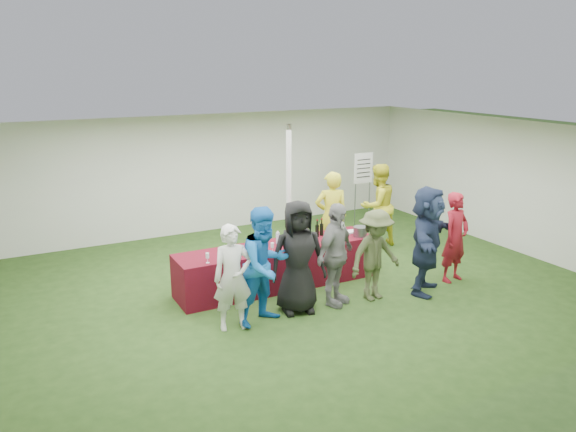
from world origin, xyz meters
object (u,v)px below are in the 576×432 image
customer_5 (427,240)px  customer_3 (335,255)px  customer_2 (298,257)px  staff_pourer (331,216)px  serving_table (278,266)px  customer_4 (375,255)px  staff_back (378,206)px  dump_bucket (360,231)px  wine_list_sign (363,174)px  customer_6 (455,237)px  customer_0 (233,278)px  customer_1 (265,266)px

customer_5 → customer_3: bearing=131.0°
customer_2 → customer_3: 0.66m
staff_pourer → customer_2: bearing=64.8°
customer_2 → customer_5: customer_5 is taller
serving_table → staff_pourer: bearing=25.5°
customer_4 → staff_back: bearing=46.6°
customer_4 → customer_5: customer_5 is taller
dump_bucket → customer_3: size_ratio=0.15×
customer_4 → customer_5: bearing=-15.2°
dump_bucket → staff_back: staff_back is taller
wine_list_sign → customer_4: bearing=-122.0°
serving_table → customer_5: 2.58m
dump_bucket → customer_2: size_ratio=0.14×
dump_bucket → customer_3: 1.41m
customer_3 → customer_6: (2.44, -0.11, -0.03)m
customer_0 → customer_4: bearing=7.0°
customer_1 → customer_4: 1.96m
staff_back → customer_0: (-4.18, -2.18, -0.10)m
serving_table → dump_bucket: size_ratio=14.36×
staff_pourer → customer_5: bearing=123.5°
serving_table → customer_6: (2.91, -1.22, 0.44)m
customer_1 → customer_3: 1.27m
customer_2 → customer_3: size_ratio=1.06×
dump_bucket → customer_3: (-1.10, -0.89, 0.00)m
customer_4 → customer_1: bearing=171.8°
customer_5 → customer_6: customer_5 is taller
customer_2 → customer_5: (2.29, -0.32, 0.03)m
customer_5 → customer_6: bearing=-27.9°
staff_back → customer_5: (-0.77, -2.42, 0.03)m
staff_back → customer_6: size_ratio=1.10×
serving_table → staff_pourer: size_ratio=2.01×
customer_0 → customer_5: bearing=5.1°
serving_table → customer_2: 1.20m
dump_bucket → wine_list_sign: (1.79, 2.49, 0.48)m
staff_pourer → customer_4: (-0.38, -1.97, -0.13)m
staff_pourer → customer_6: staff_pourer is taller
wine_list_sign → customer_6: wine_list_sign is taller
serving_table → staff_back: staff_back is taller
customer_5 → wine_list_sign: bearing=31.6°
staff_back → customer_0: size_ratio=1.12×
wine_list_sign → customer_3: 4.47m
customer_4 → customer_6: bearing=-5.7°
customer_3 → staff_pourer: bearing=31.9°
staff_back → customer_6: staff_back is taller
customer_6 → serving_table: bearing=145.6°
staff_pourer → customer_0: bearing=52.1°
dump_bucket → staff_pourer: size_ratio=0.14×
staff_pourer → customer_4: staff_pourer is taller
serving_table → wine_list_sign: 4.16m
staff_back → customer_6: bearing=84.5°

